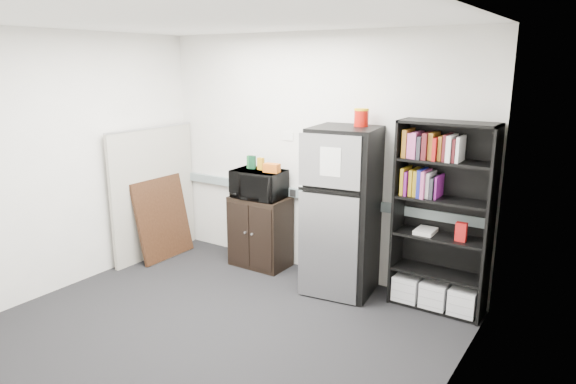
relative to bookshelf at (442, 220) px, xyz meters
The scene contains 18 objects.
floor 2.37m from the bookshelf, 134.33° to the right, with size 4.00×4.00×0.00m, color black.
wall_back 1.60m from the bookshelf, behind, with size 4.00×0.02×2.70m, color white.
wall_right 1.69m from the bookshelf, 73.25° to the right, with size 0.02×3.50×2.70m, color white.
wall_left 3.89m from the bookshelf, 156.08° to the right, with size 0.02×3.50×2.70m, color white.
ceiling 2.83m from the bookshelf, 134.33° to the right, with size 4.00×3.50×0.02m, color white.
electrical_raceway 1.54m from the bookshelf, behind, with size 3.92×0.05×0.10m, color gray.
wall_note 1.99m from the bookshelf, behind, with size 0.14×0.00×0.10m, color white.
bookshelf is the anchor object (origin of this frame).
cubicle_partition 3.46m from the bookshelf, behind, with size 0.06×1.30×1.62m.
cabinet 2.17m from the bookshelf, behind, with size 0.67×0.45×0.84m.
microwave 2.12m from the bookshelf, behind, with size 0.59×0.40×0.33m, color black.
snack_box_a 2.28m from the bookshelf, behind, with size 0.07×0.05×0.15m, color #1B5F2D.
snack_box_b 2.25m from the bookshelf, behind, with size 0.07×0.05×0.15m, color #0C361E.
snack_box_c 2.13m from the bookshelf, behind, with size 0.07×0.05×0.14m, color #C58712.
snack_bag 1.94m from the bookshelf, behind, with size 0.18×0.10×0.10m, color #C65913.
refrigerator 0.99m from the bookshelf, behind, with size 0.74×0.77×1.75m.
coffee_can 1.28m from the bookshelf, behind, with size 0.15×0.15×0.20m.
framed_poster 3.36m from the bookshelf, behind, with size 0.24×0.78×0.99m.
Camera 1 is at (2.87, -3.16, 2.36)m, focal length 32.00 mm.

